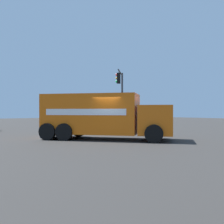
# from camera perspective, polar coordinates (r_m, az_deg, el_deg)

# --- Properties ---
(ground_plane) EXTENTS (100.00, 100.00, 0.00)m
(ground_plane) POSITION_cam_1_polar(r_m,az_deg,el_deg) (15.43, -0.41, -6.17)
(ground_plane) COLOR #33302D
(delivery_truck) EXTENTS (7.69, 6.74, 2.73)m
(delivery_truck) POSITION_cam_1_polar(r_m,az_deg,el_deg) (15.72, -2.06, -0.81)
(delivery_truck) COLOR orange
(delivery_truck) RESTS_ON ground
(traffic_light_primary) EXTENTS (2.77, 2.95, 5.62)m
(traffic_light_primary) POSITION_cam_1_polar(r_m,az_deg,el_deg) (25.34, 1.97, 4.68)
(traffic_light_primary) COLOR #38383D
(traffic_light_primary) RESTS_ON ground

